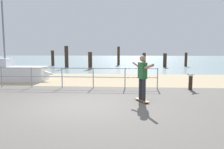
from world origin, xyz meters
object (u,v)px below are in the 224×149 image
Objects in this scene: bollard_short at (190,83)px; seagull at (191,75)px; sailboat at (13,73)px; skateboarder at (142,75)px; skateboard at (142,100)px.

seagull is (-0.01, -0.01, 0.41)m from bollard_short.
sailboat is 3.01× the size of skateboarder.
sailboat is 10.39m from bollard_short.
skateboarder is at bearing -32.89° from sailboat.
bollard_short is 0.41m from seagull.
sailboat is 11.21× the size of seagull.
skateboard is (7.63, -4.93, -0.45)m from sailboat.
skateboarder reaches higher than bollard_short.
sailboat is at bearing 166.59° from seagull.
sailboat is 6.16× the size of skateboard.
skateboard is 1.20× the size of bollard_short.
skateboard is at bearing -134.31° from seagull.
sailboat reaches higher than bollard_short.
bollard_short reaches higher than skateboard.
skateboard is at bearing 36.87° from skateboarder.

